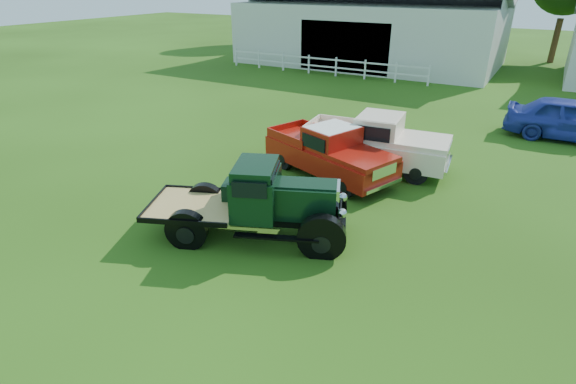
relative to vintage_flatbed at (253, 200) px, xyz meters
The scene contains 7 objects.
ground 1.17m from the vintage_flatbed, 52.87° to the right, with size 120.00×120.00×0.00m, color #223F0D.
shed_left 26.38m from the vintage_flatbed, 104.53° to the left, with size 18.80×10.20×5.60m, color beige, non-canonical shape.
fence_rail 20.91m from the vintage_flatbed, 111.32° to the left, with size 14.20×0.16×1.20m, color white, non-canonical shape.
vintage_flatbed is the anchor object (origin of this frame).
red_pickup 4.33m from the vintage_flatbed, 89.84° to the left, with size 4.65×1.79×1.69m, color #A8180D, non-canonical shape.
white_pickup 5.82m from the vintage_flatbed, 79.70° to the left, with size 4.88×1.89×1.79m, color beige, non-canonical shape.
misc_car_blue 14.10m from the vintage_flatbed, 61.39° to the left, with size 1.95×4.85×1.65m, color #25349B.
Camera 1 is at (5.19, -7.47, 5.83)m, focal length 28.00 mm.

